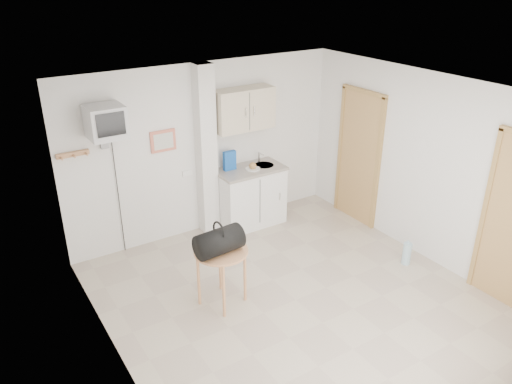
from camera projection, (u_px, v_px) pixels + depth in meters
ground at (296, 300)px, 6.01m from camera, size 4.50×4.50×0.00m
room_envelope at (313, 176)px, 5.56m from camera, size 4.24×4.54×2.55m
kitchenette at (249, 175)px, 7.50m from camera, size 1.03×0.58×2.10m
crt_television at (106, 123)px, 6.05m from camera, size 0.44×0.45×2.15m
round_table at (221, 257)px, 5.73m from camera, size 0.63×0.63×0.72m
duffel_bag at (219, 241)px, 5.56m from camera, size 0.56×0.34×0.40m
water_bottle at (407, 253)px, 6.68m from camera, size 0.12×0.12×0.35m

